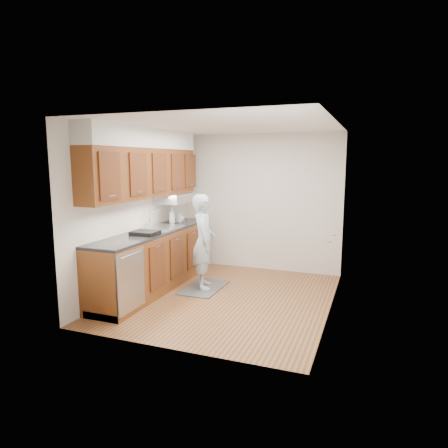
{
  "coord_description": "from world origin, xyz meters",
  "views": [
    {
      "loc": [
        1.99,
        -5.33,
        2.02
      ],
      "look_at": [
        -0.13,
        0.25,
        1.06
      ],
      "focal_mm": 32.0,
      "sensor_mm": 36.0,
      "label": 1
    }
  ],
  "objects_px": {
    "person": "(204,235)",
    "soap_bottle_c": "(181,217)",
    "dish_rack": "(145,233)",
    "soap_bottle_a": "(172,215)",
    "soap_bottle_b": "(179,217)"
  },
  "relations": [
    {
      "from": "dish_rack",
      "to": "soap_bottle_b",
      "type": "bearing_deg",
      "value": 92.12
    },
    {
      "from": "soap_bottle_a",
      "to": "soap_bottle_b",
      "type": "xyz_separation_m",
      "value": [
        0.04,
        0.18,
        -0.05
      ]
    },
    {
      "from": "soap_bottle_a",
      "to": "dish_rack",
      "type": "xyz_separation_m",
      "value": [
        0.14,
        -1.1,
        -0.11
      ]
    },
    {
      "from": "soap_bottle_b",
      "to": "dish_rack",
      "type": "relative_size",
      "value": 0.51
    },
    {
      "from": "soap_bottle_b",
      "to": "dish_rack",
      "type": "xyz_separation_m",
      "value": [
        0.1,
        -1.28,
        -0.06
      ]
    },
    {
      "from": "soap_bottle_c",
      "to": "dish_rack",
      "type": "height_order",
      "value": "soap_bottle_c"
    },
    {
      "from": "person",
      "to": "dish_rack",
      "type": "distance_m",
      "value": 0.93
    },
    {
      "from": "dish_rack",
      "to": "soap_bottle_c",
      "type": "bearing_deg",
      "value": 91.68
    },
    {
      "from": "soap_bottle_b",
      "to": "dish_rack",
      "type": "height_order",
      "value": "soap_bottle_b"
    },
    {
      "from": "soap_bottle_c",
      "to": "dish_rack",
      "type": "xyz_separation_m",
      "value": [
        0.09,
        -1.33,
        -0.06
      ]
    },
    {
      "from": "person",
      "to": "soap_bottle_a",
      "type": "relative_size",
      "value": 6.04
    },
    {
      "from": "person",
      "to": "soap_bottle_c",
      "type": "distance_m",
      "value": 1.0
    },
    {
      "from": "soap_bottle_a",
      "to": "soap_bottle_c",
      "type": "relative_size",
      "value": 1.64
    },
    {
      "from": "person",
      "to": "dish_rack",
      "type": "xyz_separation_m",
      "value": [
        -0.64,
        -0.67,
        0.11
      ]
    },
    {
      "from": "soap_bottle_a",
      "to": "person",
      "type": "bearing_deg",
      "value": -28.88
    }
  ]
}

